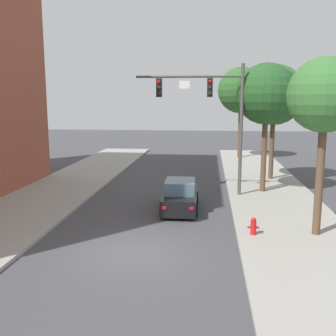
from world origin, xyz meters
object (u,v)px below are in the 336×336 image
Objects in this scene: car_lead_black at (180,196)px; street_tree_nearest at (325,96)px; street_tree_third at (274,95)px; fire_hydrant at (253,226)px; street_tree_second at (266,94)px; traffic_signal_mast at (211,106)px; street_tree_farthest at (241,90)px.

street_tree_nearest is at bearing -30.58° from car_lead_black.
car_lead_black is 11.31m from street_tree_third.
fire_hydrant is 9.78m from street_tree_second.
street_tree_nearest is at bearing -56.46° from traffic_signal_mast.
street_tree_farthest is (-0.37, 14.54, 0.59)m from street_tree_second.
traffic_signal_mast reaches higher than fire_hydrant.
street_tree_second is at bearing 80.01° from fire_hydrant.
car_lead_black is 8.18m from street_tree_second.
street_tree_farthest is at bearing 97.84° from street_tree_third.
street_tree_farthest is at bearing 87.37° from fire_hydrant.
fire_hydrant is at bearing -101.68° from street_tree_third.
street_tree_second is 14.56m from street_tree_farthest.
street_tree_third is at bearing 75.02° from street_tree_second.
street_tree_second reaches higher than traffic_signal_mast.
street_tree_second is (1.41, 8.00, 5.45)m from fire_hydrant.
street_tree_second reaches higher than car_lead_black.
street_tree_third is (2.48, 12.02, 5.46)m from fire_hydrant.
street_tree_third reaches higher than traffic_signal_mast.
car_lead_black is 5.08m from fire_hydrant.
car_lead_black reaches higher than fire_hydrant.
street_tree_farthest reaches higher than fire_hydrant.
car_lead_black is 8.52m from street_tree_nearest.
traffic_signal_mast reaches higher than street_tree_nearest.
car_lead_black is at bearing 149.42° from street_tree_nearest.
street_tree_farthest reaches higher than traffic_signal_mast.
street_tree_third is (5.80, 8.18, 5.24)m from car_lead_black.
traffic_signal_mast is at bearing -100.29° from street_tree_farthest.
street_tree_nearest is at bearing -89.44° from street_tree_third.
street_tree_farthest is at bearing 76.89° from car_lead_black.
street_tree_second reaches higher than street_tree_nearest.
street_tree_nearest is 0.91× the size of street_tree_third.
street_tree_farthest reaches higher than street_tree_third.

